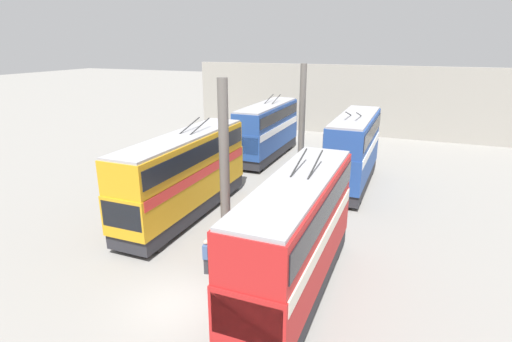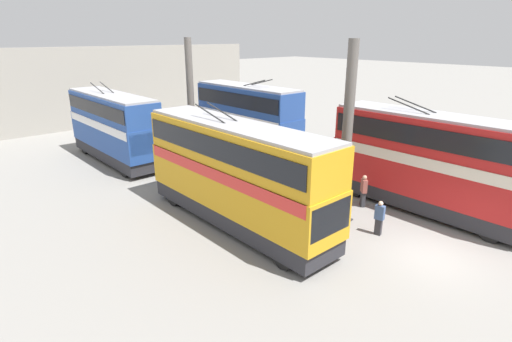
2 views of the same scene
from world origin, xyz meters
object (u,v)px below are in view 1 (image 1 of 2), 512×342
Objects in this scene: bus_left_near at (296,231)px; person_by_left_row at (270,241)px; bus_right_far at (267,128)px; person_aisle_foreground at (206,256)px; person_aisle_midway at (259,209)px; bus_left_far at (354,147)px; oil_drum at (312,192)px; bus_right_near at (184,171)px.

bus_left_near is 5.72× the size of person_by_left_row.
bus_right_far reaches higher than person_aisle_foreground.
person_aisle_foreground is at bearing 89.65° from bus_left_near.
person_by_left_row is (2.37, 2.00, -1.96)m from bus_left_near.
person_by_left_row is at bearing -77.21° from person_aisle_midway.
bus_left_far reaches higher than person_aisle_midway.
person_by_left_row is at bearing -179.41° from oil_drum.
bus_left_far is at bearing -62.60° from person_by_left_row.
person_by_left_row is (-3.66, -2.05, 0.10)m from person_aisle_midway.
oil_drum is at bearing 10.78° from bus_left_near.
person_aisle_midway is 4.20m from person_by_left_row.
person_by_left_row is at bearing 40.12° from bus_left_near.
bus_left_far is at bearing -119.80° from bus_right_far.
person_aisle_foreground reaches higher than oil_drum.
bus_left_near is at bearing -121.58° from bus_right_near.
person_aisle_foreground is at bearing 83.51° from person_by_left_row.
person_by_left_row is at bearing -143.59° from person_aisle_foreground.
bus_left_near is at bearing -169.22° from oil_drum.
bus_right_near is 7.00m from person_aisle_foreground.
bus_left_far is 9.77m from bus_right_far.
bus_left_far is at bearing 47.65° from person_aisle_midway.
oil_drum is (4.92, -1.96, -0.43)m from person_aisle_midway.
bus_right_far is (13.98, 0.00, -0.06)m from bus_right_near.
oil_drum is at bearing -111.24° from person_aisle_foreground.
bus_left_near is 20.98m from bus_right_far.
oil_drum is (10.93, -2.12, -0.46)m from person_aisle_foreground.
bus_right_near is 6.76× the size of person_aisle_foreground.
person_aisle_foreground is (-14.31, 4.21, -2.11)m from bus_left_far.
bus_left_far is at bearing -116.62° from person_aisle_foreground.
person_by_left_row is at bearing -113.68° from bus_right_near.
bus_left_near is 12.00× the size of oil_drum.
person_aisle_foreground is at bearing -107.98° from person_aisle_midway.
bus_left_far is 5.38× the size of person_by_left_row.
bus_right_far is 5.73× the size of person_by_left_row.
bus_right_far reaches higher than oil_drum.
oil_drum is at bearing -52.54° from person_by_left_row.
bus_right_near is at bearing 137.12° from bus_left_far.
person_by_left_row is 3.22m from person_aisle_foreground.
bus_right_near is 1.11× the size of bus_right_far.
bus_left_near is 3.67m from person_by_left_row.
bus_left_near reaches higher than person_aisle_midway.
bus_right_near is at bearing 131.93° from oil_drum.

